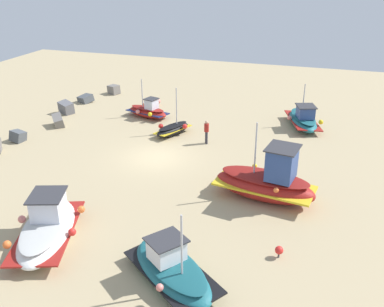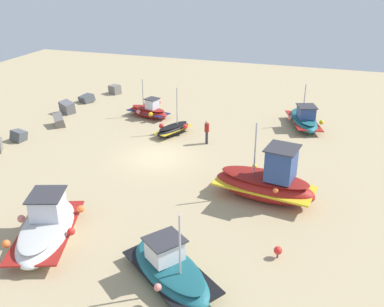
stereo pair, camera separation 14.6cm
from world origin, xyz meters
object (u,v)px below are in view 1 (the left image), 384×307
object	(u,v)px
fishing_boat_1	(267,182)
fishing_boat_2	(171,269)
fishing_boat_4	(303,119)
mooring_buoy_1	(158,101)
fishing_boat_0	(173,129)
mooring_buoy_0	(279,250)
fishing_boat_5	(47,227)
person_walking	(206,130)
fishing_boat_3	(148,111)

from	to	relation	value
fishing_boat_1	fishing_boat_2	size ratio (longest dim) A/B	1.15
fishing_boat_4	mooring_buoy_1	xyz separation A→B (m)	(1.53, 12.37, -0.23)
fishing_boat_0	fishing_boat_4	bearing A→B (deg)	140.87
fishing_boat_2	mooring_buoy_1	world-z (taller)	fishing_boat_2
fishing_boat_0	fishing_boat_1	world-z (taller)	fishing_boat_1
mooring_buoy_0	fishing_boat_2	bearing A→B (deg)	126.00
fishing_boat_0	fishing_boat_1	bearing A→B (deg)	71.03
fishing_boat_5	person_walking	size ratio (longest dim) A/B	3.41
fishing_boat_5	mooring_buoy_0	size ratio (longest dim) A/B	10.31
fishing_boat_0	fishing_boat_5	world-z (taller)	fishing_boat_0
fishing_boat_2	fishing_boat_4	xyz separation A→B (m)	(19.29, -3.41, 0.01)
fishing_boat_0	person_walking	xyz separation A→B (m)	(-0.86, -2.75, 0.54)
fishing_boat_0	mooring_buoy_0	bearing A→B (deg)	60.86
fishing_boat_3	person_walking	distance (m)	7.11
fishing_boat_0	fishing_boat_2	world-z (taller)	fishing_boat_2
person_walking	mooring_buoy_0	size ratio (longest dim) A/B	3.02
fishing_boat_2	fishing_boat_4	world-z (taller)	fishing_boat_2
fishing_boat_2	person_walking	bearing A→B (deg)	-42.29
fishing_boat_4	mooring_buoy_1	distance (m)	12.47
fishing_boat_0	person_walking	bearing A→B (deg)	96.14
fishing_boat_4	mooring_buoy_0	xyz separation A→B (m)	(-16.53, -0.40, -0.23)
fishing_boat_4	person_walking	size ratio (longest dim) A/B	2.99
mooring_buoy_0	mooring_buoy_1	xyz separation A→B (m)	(18.06, 12.77, -0.00)
fishing_boat_1	mooring_buoy_1	bearing A→B (deg)	139.70
fishing_boat_0	mooring_buoy_0	xyz separation A→B (m)	(-11.97, -9.17, -0.05)
fishing_boat_5	person_walking	bearing A→B (deg)	-34.14
fishing_boat_0	fishing_boat_1	size ratio (longest dim) A/B	0.61
mooring_buoy_1	fishing_boat_0	bearing A→B (deg)	-149.36
fishing_boat_0	mooring_buoy_1	distance (m)	7.07
fishing_boat_4	person_walking	xyz separation A→B (m)	(-5.41, 6.01, 0.36)
fishing_boat_2	mooring_buoy_0	xyz separation A→B (m)	(2.77, -3.81, -0.22)
fishing_boat_1	person_walking	distance (m)	8.11
fishing_boat_2	mooring_buoy_0	world-z (taller)	fishing_boat_2
fishing_boat_4	mooring_buoy_0	size ratio (longest dim) A/B	9.02
fishing_boat_3	person_walking	xyz separation A→B (m)	(-3.84, -5.97, 0.43)
fishing_boat_3	mooring_buoy_0	xyz separation A→B (m)	(-14.96, -12.39, -0.16)
fishing_boat_3	mooring_buoy_0	size ratio (longest dim) A/B	6.90
fishing_boat_1	fishing_boat_3	size ratio (longest dim) A/B	1.48
fishing_boat_3	fishing_boat_1	bearing A→B (deg)	-26.88
fishing_boat_5	person_walking	xyz separation A→B (m)	(13.01, -3.60, 0.30)
fishing_boat_0	mooring_buoy_1	bearing A→B (deg)	-125.95
fishing_boat_1	fishing_boat_4	size ratio (longest dim) A/B	1.14
fishing_boat_3	fishing_boat_4	distance (m)	12.08
mooring_buoy_0	fishing_boat_3	bearing A→B (deg)	39.62
fishing_boat_3	mooring_buoy_0	world-z (taller)	fishing_boat_3
fishing_boat_1	fishing_boat_4	distance (m)	11.77
fishing_boat_0	fishing_boat_3	world-z (taller)	fishing_boat_0
fishing_boat_4	mooring_buoy_0	distance (m)	16.53
fishing_boat_2	person_walking	xyz separation A→B (m)	(13.88, 2.61, 0.38)
fishing_boat_4	fishing_boat_2	bearing A→B (deg)	-28.98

